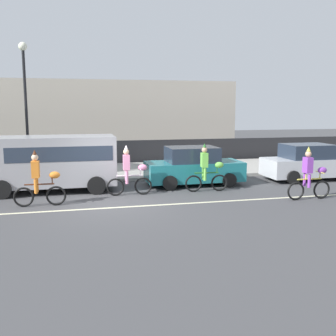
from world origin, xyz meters
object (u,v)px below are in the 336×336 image
object	(u,v)px
parade_cyclist_pink	(130,173)
parked_van_grey	(53,159)
street_lamp_post	(25,91)
parked_car_teal	(193,167)
parade_cyclist_orange	(40,182)
parade_cyclist_purple	(310,177)
parade_cyclist_lime	(207,171)
parked_car_silver	(308,163)

from	to	relation	value
parade_cyclist_pink	parked_van_grey	world-z (taller)	parked_van_grey
street_lamp_post	parade_cyclist_pink	bearing A→B (deg)	-41.32
parade_cyclist_pink	parked_car_teal	size ratio (longest dim) A/B	0.47
parade_cyclist_orange	parked_car_teal	distance (m)	6.53
parade_cyclist_pink	parked_car_teal	world-z (taller)	parade_cyclist_pink
parade_cyclist_purple	parked_car_teal	xyz separation A→B (m)	(-3.28, 3.57, -0.06)
parked_van_grey	street_lamp_post	distance (m)	3.56
street_lamp_post	parade_cyclist_orange	bearing A→B (deg)	-79.83
parade_cyclist_purple	parade_cyclist_lime	bearing A→B (deg)	145.93
parked_car_silver	parked_car_teal	distance (m)	5.48
parked_van_grey	parked_car_silver	world-z (taller)	parked_van_grey
parade_cyclist_lime	parked_car_silver	distance (m)	5.54
parade_cyclist_pink	parade_cyclist_lime	size ratio (longest dim) A/B	1.00
parked_van_grey	street_lamp_post	xyz separation A→B (m)	(-1.11, 2.03, 2.71)
parade_cyclist_lime	parked_car_teal	bearing A→B (deg)	94.80
parade_cyclist_pink	street_lamp_post	distance (m)	6.13
parked_car_silver	street_lamp_post	distance (m)	12.96
parade_cyclist_lime	parade_cyclist_purple	distance (m)	3.82
parked_car_silver	street_lamp_post	world-z (taller)	street_lamp_post
parade_cyclist_pink	parade_cyclist_purple	size ratio (longest dim) A/B	1.00
parked_car_silver	parade_cyclist_purple	bearing A→B (deg)	-121.84
parade_cyclist_pink	street_lamp_post	xyz separation A→B (m)	(-3.96, 3.48, 3.15)
parked_van_grey	parked_car_silver	size ratio (longest dim) A/B	1.22
parade_cyclist_orange	parked_van_grey	xyz separation A→B (m)	(0.31, 2.41, 0.44)
parade_cyclist_lime	parade_cyclist_orange	bearing A→B (deg)	-171.58
parade_cyclist_orange	parked_van_grey	distance (m)	2.47
parade_cyclist_purple	street_lamp_post	size ratio (longest dim) A/B	0.33
parade_cyclist_lime	parked_van_grey	world-z (taller)	parked_van_grey
parade_cyclist_pink	parked_car_silver	bearing A→B (deg)	9.17
parade_cyclist_orange	parked_car_silver	size ratio (longest dim) A/B	0.47
parade_cyclist_orange	parade_cyclist_purple	xyz separation A→B (m)	(9.37, -1.22, 0.00)
parade_cyclist_lime	street_lamp_post	world-z (taller)	street_lamp_post
parked_van_grey	street_lamp_post	size ratio (longest dim) A/B	0.85
parked_van_grey	street_lamp_post	world-z (taller)	street_lamp_post
parade_cyclist_pink	parked_car_teal	distance (m)	3.25
parade_cyclist_orange	parade_cyclist_pink	xyz separation A→B (m)	(3.16, 0.97, 0.00)
parade_cyclist_orange	parked_car_teal	world-z (taller)	parade_cyclist_orange
parade_cyclist_pink	parked_car_silver	distance (m)	8.53
parade_cyclist_purple	parked_car_teal	world-z (taller)	parade_cyclist_purple
parade_cyclist_pink	parked_van_grey	distance (m)	3.22
parade_cyclist_purple	parked_van_grey	xyz separation A→B (m)	(-9.06, 3.63, 0.44)
parked_car_silver	parked_car_teal	xyz separation A→B (m)	(-5.48, 0.03, 0.00)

